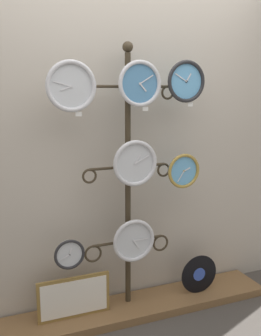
# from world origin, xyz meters

# --- Properties ---
(shop_wall) EXTENTS (4.40, 0.04, 2.80)m
(shop_wall) POSITION_xyz_m (0.00, 0.57, 1.40)
(shop_wall) COLOR #BCB2A3
(shop_wall) RESTS_ON ground_plane
(low_shelf) EXTENTS (2.20, 0.36, 0.06)m
(low_shelf) POSITION_xyz_m (0.00, 0.35, 0.03)
(low_shelf) COLOR brown
(low_shelf) RESTS_ON ground_plane
(display_stand) EXTENTS (0.71, 0.41, 1.96)m
(display_stand) POSITION_xyz_m (0.00, 0.41, 0.65)
(display_stand) COLOR #382D1E
(display_stand) RESTS_ON ground_plane
(clock_top_left) EXTENTS (0.32, 0.04, 0.32)m
(clock_top_left) POSITION_xyz_m (-0.42, 0.30, 1.66)
(clock_top_left) COLOR silver
(clock_top_center) EXTENTS (0.31, 0.04, 0.31)m
(clock_top_center) POSITION_xyz_m (0.05, 0.31, 1.68)
(clock_top_center) COLOR #4C84B2
(clock_top_right) EXTENTS (0.29, 0.04, 0.29)m
(clock_top_right) POSITION_xyz_m (0.40, 0.32, 1.69)
(clock_top_right) COLOR #60A8DB
(clock_middle_center) EXTENTS (0.32, 0.04, 0.32)m
(clock_middle_center) POSITION_xyz_m (0.01, 0.29, 1.15)
(clock_middle_center) COLOR silver
(clock_middle_right) EXTENTS (0.26, 0.04, 0.26)m
(clock_middle_right) POSITION_xyz_m (0.40, 0.32, 1.06)
(clock_middle_right) COLOR #60A8DB
(clock_bottom_left) EXTENTS (0.21, 0.04, 0.21)m
(clock_bottom_left) POSITION_xyz_m (-0.46, 0.32, 0.55)
(clock_bottom_left) COLOR silver
(clock_bottom_center) EXTENTS (0.32, 0.04, 0.32)m
(clock_bottom_center) POSITION_xyz_m (0.01, 0.32, 0.58)
(clock_bottom_center) COLOR silver
(vinyl_record) EXTENTS (0.31, 0.01, 0.31)m
(vinyl_record) POSITION_xyz_m (0.56, 0.32, 0.22)
(vinyl_record) COLOR black
(vinyl_record) RESTS_ON low_shelf
(picture_frame) EXTENTS (0.51, 0.02, 0.30)m
(picture_frame) POSITION_xyz_m (-0.43, 0.35, 0.21)
(picture_frame) COLOR olive
(picture_frame) RESTS_ON low_shelf
(price_tag_upper) EXTENTS (0.04, 0.00, 0.03)m
(price_tag_upper) POSITION_xyz_m (-0.38, 0.30, 1.49)
(price_tag_upper) COLOR white
(price_tag_mid) EXTENTS (0.04, 0.00, 0.03)m
(price_tag_mid) POSITION_xyz_m (0.09, 0.31, 1.51)
(price_tag_mid) COLOR white
(price_tag_lower) EXTENTS (0.04, 0.00, 0.03)m
(price_tag_lower) POSITION_xyz_m (0.44, 0.32, 1.53)
(price_tag_lower) COLOR white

